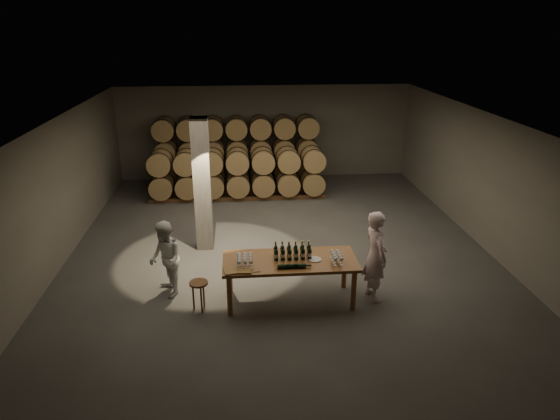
{
  "coord_description": "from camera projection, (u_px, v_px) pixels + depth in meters",
  "views": [
    {
      "loc": [
        -0.95,
        -11.12,
        5.23
      ],
      "look_at": [
        -0.0,
        -0.3,
        1.1
      ],
      "focal_mm": 32.0,
      "sensor_mm": 36.0,
      "label": 1
    }
  ],
  "objects": [
    {
      "name": "barrel_stack_front",
      "position": [
        238.0,
        172.0,
        15.46
      ],
      "size": [
        5.48,
        0.95,
        1.57
      ],
      "color": "brown",
      "rests_on": "ground"
    },
    {
      "name": "lying_bottles",
      "position": [
        292.0,
        266.0,
        9.3
      ],
      "size": [
        0.64,
        0.09,
        0.09
      ],
      "color": "black",
      "rests_on": "tasting_table"
    },
    {
      "name": "glass_cluster_right",
      "position": [
        337.0,
        256.0,
        9.53
      ],
      "size": [
        0.2,
        0.42,
        0.18
      ],
      "color": "silver",
      "rests_on": "tasting_table"
    },
    {
      "name": "notebook_near",
      "position": [
        245.0,
        271.0,
        9.18
      ],
      "size": [
        0.26,
        0.21,
        0.03
      ],
      "primitive_type": "cube",
      "rotation": [
        0.0,
        0.0,
        -0.07
      ],
      "color": "olive",
      "rests_on": "tasting_table"
    },
    {
      "name": "person_woman",
      "position": [
        165.0,
        259.0,
        9.93
      ],
      "size": [
        0.82,
        0.92,
        1.57
      ],
      "primitive_type": "imported",
      "rotation": [
        0.0,
        0.0,
        -1.21
      ],
      "color": "white",
      "rests_on": "ground"
    },
    {
      "name": "bottle_cluster",
      "position": [
        293.0,
        253.0,
        9.67
      ],
      "size": [
        0.73,
        0.23,
        0.33
      ],
      "color": "black",
      "rests_on": "tasting_table"
    },
    {
      "name": "barrel_stack_back",
      "position": [
        237.0,
        150.0,
        16.63
      ],
      "size": [
        5.48,
        0.95,
        2.31
      ],
      "color": "brown",
      "rests_on": "ground"
    },
    {
      "name": "glass_cluster_left",
      "position": [
        245.0,
        258.0,
        9.42
      ],
      "size": [
        0.31,
        0.42,
        0.17
      ],
      "color": "silver",
      "rests_on": "tasting_table"
    },
    {
      "name": "stool",
      "position": [
        199.0,
        287.0,
        9.48
      ],
      "size": [
        0.36,
        0.36,
        0.59
      ],
      "rotation": [
        0.0,
        0.0,
        0.37
      ],
      "color": "brown",
      "rests_on": "ground"
    },
    {
      "name": "pen",
      "position": [
        257.0,
        272.0,
        9.17
      ],
      "size": [
        0.13,
        0.02,
        0.01
      ],
      "primitive_type": "cylinder",
      "rotation": [
        0.0,
        1.57,
        0.09
      ],
      "color": "black",
      "rests_on": "tasting_table"
    },
    {
      "name": "tasting_table",
      "position": [
        290.0,
        265.0,
        9.68
      ],
      "size": [
        2.6,
        1.1,
        0.9
      ],
      "color": "brown",
      "rests_on": "ground"
    },
    {
      "name": "notebook_corner",
      "position": [
        230.0,
        271.0,
        9.2
      ],
      "size": [
        0.29,
        0.34,
        0.03
      ],
      "primitive_type": "cube",
      "rotation": [
        0.0,
        0.0,
        0.19
      ],
      "color": "olive",
      "rests_on": "tasting_table"
    },
    {
      "name": "plate",
      "position": [
        315.0,
        259.0,
        9.65
      ],
      "size": [
        0.26,
        0.26,
        0.01
      ],
      "primitive_type": "cylinder",
      "color": "silver",
      "rests_on": "tasting_table"
    },
    {
      "name": "person_man",
      "position": [
        375.0,
        256.0,
        9.75
      ],
      "size": [
        0.56,
        0.75,
        1.86
      ],
      "primitive_type": "imported",
      "rotation": [
        0.0,
        0.0,
        1.75
      ],
      "color": "silver",
      "rests_on": "ground"
    },
    {
      "name": "room",
      "position": [
        202.0,
        185.0,
        11.76
      ],
      "size": [
        12.0,
        12.0,
        12.0
      ],
      "color": "#4B4946",
      "rests_on": "ground"
    }
  ]
}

